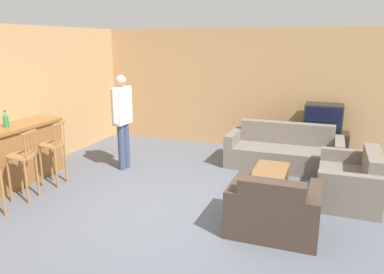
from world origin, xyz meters
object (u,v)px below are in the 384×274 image
Objects in this scene: tv_unit at (321,145)px; couch_far at (284,152)px; bar_chair_mid at (23,162)px; loveseat_right at (351,181)px; armchair_near at (274,211)px; bottle at (6,120)px; person_by_window at (122,116)px; coffee_table at (270,173)px; bar_chair_far at (53,150)px; tv at (323,118)px.

couch_far is at bearing -129.75° from tv_unit.
loveseat_right is at bearing 20.54° from bar_chair_mid.
bottle reaches higher than armchair_near.
loveseat_right is at bearing -0.66° from person_by_window.
couch_far is 1.65m from loveseat_right.
coffee_table is at bearing 15.93° from bottle.
bar_chair_mid is 1.93m from person_by_window.
bar_chair_far is 1.47× the size of tv.
bar_chair_far is at bearing -166.93° from loveseat_right.
bar_chair_mid is 4.53m from couch_far.
coffee_table is 4.28m from bottle.
couch_far is (3.45, 2.91, -0.31)m from bar_chair_mid.
bar_chair_far is 5.10m from tv_unit.
bottle is at bearing -148.22° from couch_far.
loveseat_right is (4.59, 1.07, -0.31)m from bar_chair_far.
tv reaches higher than loveseat_right.
tv_unit is 0.59× the size of person_by_window.
person_by_window is (-3.43, -1.92, 0.15)m from tv.
person_by_window reaches higher than tv_unit.
loveseat_right is (4.59, 1.72, -0.31)m from bar_chair_mid.
bar_chair_far is 0.51× the size of couch_far.
tv is at bearing 50.13° from couch_far.
couch_far is 3.09m from person_by_window.
couch_far is at bearing -129.87° from tv.
bar_chair_far is 4.13m from couch_far.
tv_unit is at bearing 90.00° from tv.
person_by_window is at bearing 59.06° from bar_chair_far.
loveseat_right is 2.10m from tv.
armchair_near is 1.27m from coffee_table.
couch_far is 1.00m from tv_unit.
person_by_window reaches higher than bottle.
bottle reaches higher than bar_chair_far.
coffee_table is at bearing -91.60° from couch_far.
bar_chair_mid and bar_chair_far have the same top height.
bar_chair_far reaches higher than couch_far.
armchair_near reaches higher than coffee_table.
person_by_window is (-2.99, 1.48, 0.71)m from armchair_near.
armchair_near is 0.63× the size of person_by_window.
tv is at bearing -90.00° from tv_unit.
coffee_table is (3.41, 1.54, -0.27)m from bar_chair_mid.
armchair_near is at bearing -97.37° from tv.
bar_chair_far is 1.17× the size of coffee_table.
tv is (4.09, 3.03, 0.25)m from bar_chair_far.
tv_unit is 0.56m from tv.
bar_chair_far is at bearing 89.99° from bar_chair_mid.
bottle is at bearing -133.25° from person_by_window.
bar_chair_mid is 0.51× the size of couch_far.
coffee_table is at bearing -107.56° from tv_unit.
tv_unit is 3.75× the size of bottle.
tv_unit is at bearing 82.64° from armchair_near.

